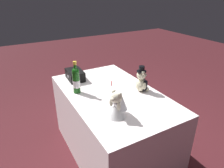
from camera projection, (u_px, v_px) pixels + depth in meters
ground_plane at (112, 151)px, 2.41m from camera, size 12.00×12.00×0.00m
reception_table at (112, 124)px, 2.24m from camera, size 1.45×0.87×0.79m
teddy_bear_groom at (142, 81)px, 2.07m from camera, size 0.15×0.14×0.28m
teddy_bear_bride at (118, 105)px, 1.65m from camera, size 0.17×0.20×0.24m
champagne_bottle at (76, 80)px, 2.02m from camera, size 0.07×0.07×0.34m
signing_pen at (111, 83)px, 2.27m from camera, size 0.12×0.08×0.01m
gift_case_black at (75, 75)px, 2.36m from camera, size 0.28×0.18×0.11m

